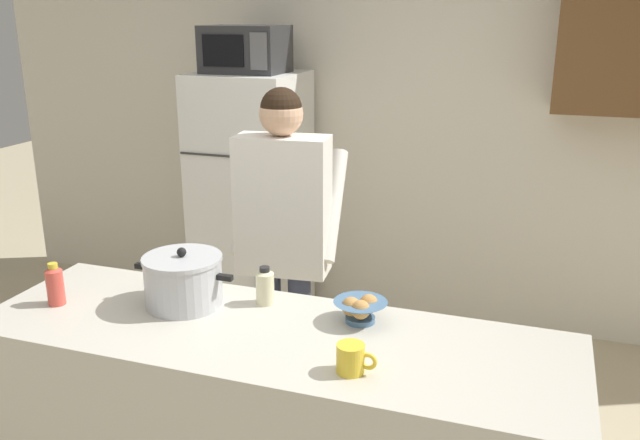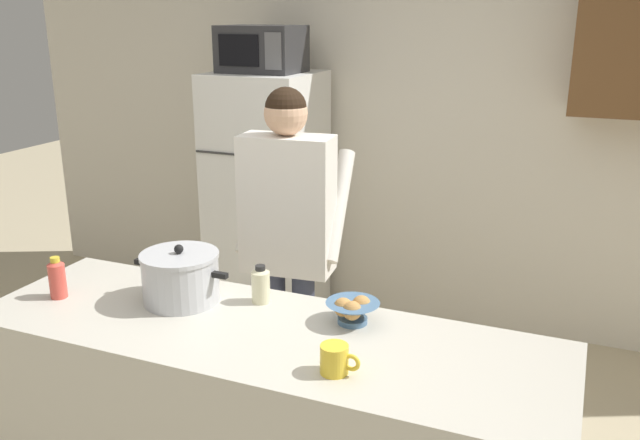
% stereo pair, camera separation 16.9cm
% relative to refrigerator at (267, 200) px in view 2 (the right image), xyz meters
% --- Properties ---
extents(back_wall_unit, '(6.00, 0.48, 2.60)m').
position_rel_refrigerator_xyz_m(back_wall_unit, '(1.17, 0.41, 0.56)').
color(back_wall_unit, silver).
rests_on(back_wall_unit, ground).
extents(kitchen_island, '(2.16, 0.68, 0.92)m').
position_rel_refrigerator_xyz_m(kitchen_island, '(0.92, -1.85, -0.36)').
color(kitchen_island, beige).
rests_on(kitchen_island, ground).
extents(refrigerator, '(0.64, 0.68, 1.64)m').
position_rel_refrigerator_xyz_m(refrigerator, '(0.00, 0.00, 0.00)').
color(refrigerator, white).
rests_on(refrigerator, ground).
extents(microwave, '(0.48, 0.37, 0.28)m').
position_rel_refrigerator_xyz_m(microwave, '(0.00, -0.02, 0.96)').
color(microwave, '#2D2D30').
rests_on(microwave, refrigerator).
extents(person_near_pot, '(0.54, 0.46, 1.68)m').
position_rel_refrigerator_xyz_m(person_near_pot, '(0.65, -1.05, 0.24)').
color(person_near_pot, '#33384C').
rests_on(person_near_pot, ground).
extents(cooking_pot, '(0.41, 0.30, 0.23)m').
position_rel_refrigerator_xyz_m(cooking_pot, '(0.52, -1.75, 0.20)').
color(cooking_pot, silver).
rests_on(cooking_pot, kitchen_island).
extents(coffee_mug, '(0.13, 0.09, 0.10)m').
position_rel_refrigerator_xyz_m(coffee_mug, '(1.27, -2.02, 0.15)').
color(coffee_mug, yellow).
rests_on(coffee_mug, kitchen_island).
extents(bread_bowl, '(0.20, 0.20, 0.10)m').
position_rel_refrigerator_xyz_m(bread_bowl, '(1.20, -1.67, 0.15)').
color(bread_bowl, '#4C7299').
rests_on(bread_bowl, kitchen_island).
extents(bottle_near_edge, '(0.07, 0.07, 0.15)m').
position_rel_refrigerator_xyz_m(bottle_near_edge, '(0.81, -1.64, 0.17)').
color(bottle_near_edge, beige).
rests_on(bottle_near_edge, kitchen_island).
extents(bottle_mid_counter, '(0.07, 0.07, 0.17)m').
position_rel_refrigerator_xyz_m(bottle_mid_counter, '(0.05, -1.90, 0.18)').
color(bottle_mid_counter, '#D84C3F').
rests_on(bottle_mid_counter, kitchen_island).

